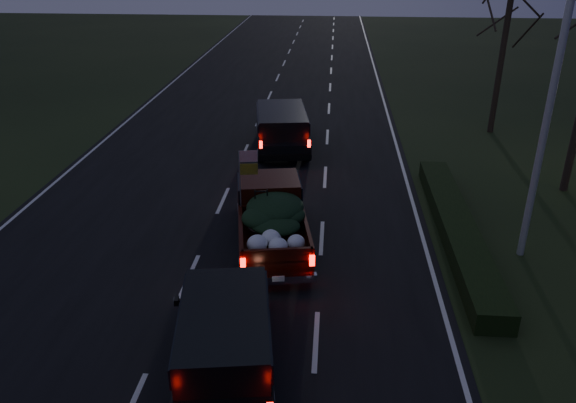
% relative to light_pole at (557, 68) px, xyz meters
% --- Properties ---
extents(ground, '(120.00, 120.00, 0.00)m').
position_rel_light_pole_xyz_m(ground, '(-9.50, -2.00, -5.48)').
color(ground, black).
rests_on(ground, ground).
extents(road_asphalt, '(14.00, 120.00, 0.02)m').
position_rel_light_pole_xyz_m(road_asphalt, '(-9.50, -2.00, -5.47)').
color(road_asphalt, black).
rests_on(road_asphalt, ground).
extents(hedge_row, '(1.00, 10.00, 0.60)m').
position_rel_light_pole_xyz_m(hedge_row, '(-1.70, 1.00, -5.18)').
color(hedge_row, black).
rests_on(hedge_row, ground).
extents(light_pole, '(0.50, 0.90, 9.16)m').
position_rel_light_pole_xyz_m(light_pole, '(0.00, 0.00, 0.00)').
color(light_pole, silver).
rests_on(light_pole, ground).
extents(bare_tree_far, '(3.60, 3.60, 7.00)m').
position_rel_light_pole_xyz_m(bare_tree_far, '(2.00, 12.00, -0.25)').
color(bare_tree_far, black).
rests_on(bare_tree_far, ground).
extents(pickup_truck, '(2.80, 5.41, 2.70)m').
position_rel_light_pole_xyz_m(pickup_truck, '(-7.43, 0.06, -4.47)').
color(pickup_truck, black).
rests_on(pickup_truck, ground).
extents(lead_suv, '(2.88, 5.41, 1.48)m').
position_rel_light_pole_xyz_m(lead_suv, '(-7.90, 8.63, -4.36)').
color(lead_suv, black).
rests_on(lead_suv, ground).
extents(rear_suv, '(2.58, 4.79, 1.31)m').
position_rel_light_pole_xyz_m(rear_suv, '(-7.78, -5.61, -4.49)').
color(rear_suv, black).
rests_on(rear_suv, ground).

